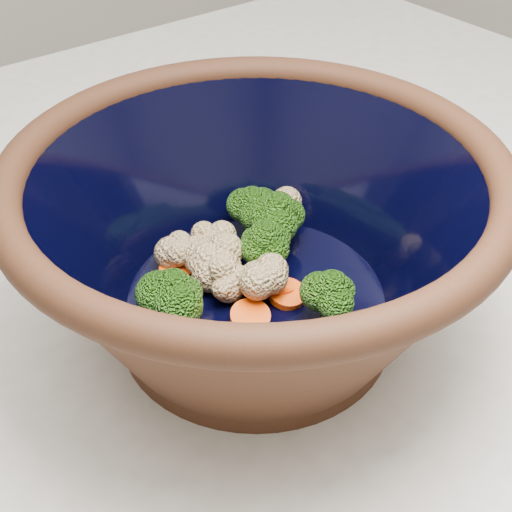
# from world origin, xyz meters

# --- Properties ---
(mixing_bowl) EXTENTS (0.44, 0.44, 0.16)m
(mixing_bowl) POSITION_xyz_m (-0.09, -0.03, 0.99)
(mixing_bowl) COLOR black
(mixing_bowl) RESTS_ON counter
(vegetable_pile) EXTENTS (0.18, 0.16, 0.06)m
(vegetable_pile) POSITION_xyz_m (-0.08, -0.01, 0.96)
(vegetable_pile) COLOR #608442
(vegetable_pile) RESTS_ON mixing_bowl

